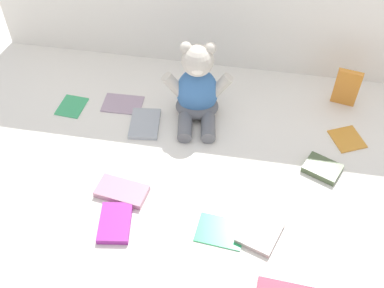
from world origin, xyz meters
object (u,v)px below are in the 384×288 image
book_case_1 (123,103)px  book_case_3 (322,168)px  book_case_4 (145,124)px  book_case_10 (220,231)px  book_case_8 (115,223)px  teddy_bear (197,91)px  book_case_6 (346,88)px  book_case_0 (260,232)px  book_case_7 (122,191)px  book_case_2 (347,139)px  book_case_5 (72,106)px

book_case_1 → book_case_3: book_case_3 is taller
book_case_3 → book_case_4: book_case_3 is taller
book_case_10 → book_case_4: bearing=-135.7°
book_case_4 → book_case_10: book_case_4 is taller
book_case_3 → book_case_8: book_case_3 is taller
book_case_1 → teddy_bear: bearing=-92.2°
teddy_bear → book_case_6: teddy_bear is taller
book_case_0 → book_case_7: 0.38m
teddy_bear → book_case_4: 0.19m
book_case_2 → book_case_0: bearing=32.5°
book_case_2 → book_case_3: bearing=35.2°
book_case_3 → teddy_bear: bearing=-89.5°
book_case_1 → book_case_10: 0.56m
teddy_bear → book_case_8: 0.47m
book_case_3 → book_case_10: bearing=-21.9°
teddy_bear → book_case_8: teddy_bear is taller
book_case_0 → teddy_bear: bearing=138.8°
book_case_6 → book_case_10: book_case_6 is taller
teddy_bear → book_case_1: 0.26m
book_case_1 → book_case_8: bearing=-168.6°
book_case_4 → book_case_7: book_case_7 is taller
teddy_bear → book_case_3: teddy_bear is taller
book_case_3 → book_case_6: book_case_6 is taller
book_case_2 → book_case_3: size_ratio=0.96×
book_case_7 → book_case_10: bearing=83.7°
book_case_8 → book_case_7: bearing=87.1°
book_case_0 → book_case_2: bearing=77.3°
book_case_4 → book_case_5: 0.25m
book_case_1 → book_case_7: size_ratio=0.92×
book_case_1 → book_case_10: (0.37, -0.42, -0.00)m
book_case_10 → book_case_5: bearing=-120.8°
book_case_2 → book_case_10: 0.51m
teddy_bear → book_case_1: bearing=171.0°
book_case_2 → book_case_10: book_case_2 is taller
book_case_3 → book_case_8: bearing=-38.4°
teddy_bear → book_case_2: 0.47m
book_case_5 → book_case_8: (0.26, -0.40, 0.01)m
teddy_bear → book_case_2: teddy_bear is taller
book_case_1 → book_case_3: bearing=-106.8°
book_case_1 → book_case_6: bearing=-81.7°
book_case_3 → book_case_7: bearing=-48.0°
book_case_8 → book_case_10: (0.27, 0.03, -0.01)m
book_case_3 → book_case_4: 0.54m
book_case_4 → book_case_0: bearing=132.3°
book_case_0 → book_case_8: size_ratio=0.94×
teddy_bear → book_case_7: size_ratio=1.90×
book_case_1 → book_case_8: (0.10, -0.44, 0.00)m
book_case_0 → book_case_8: book_case_8 is taller
book_case_10 → book_case_2: bearing=144.0°
book_case_0 → book_case_1: 0.62m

